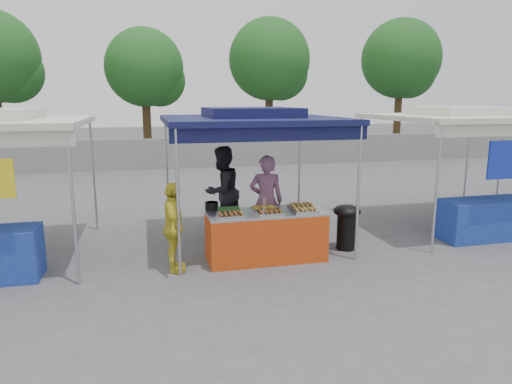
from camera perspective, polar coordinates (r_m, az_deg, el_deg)
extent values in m
plane|color=#525154|center=(8.09, 1.03, -8.13)|extent=(80.00, 80.00, 0.00)
cube|color=slate|center=(18.59, -7.78, 4.87)|extent=(40.00, 0.25, 1.20)
cylinder|color=#AAAAB1|center=(7.06, -9.72, -1.53)|extent=(0.05, 0.05, 2.30)
cylinder|color=#AAAAB1|center=(7.85, 12.66, -0.32)|extent=(0.05, 0.05, 2.30)
cylinder|color=#AAAAB1|center=(10.00, -11.04, 2.26)|extent=(0.05, 0.05, 2.30)
cylinder|color=#AAAAB1|center=(10.57, 5.42, 2.92)|extent=(0.05, 0.05, 2.30)
cube|color=#0E113B|center=(8.60, -0.65, 9.04)|extent=(3.20, 3.20, 0.10)
cube|color=#0E113B|center=(8.60, -0.65, 9.91)|extent=(1.65, 1.65, 0.18)
cube|color=#0E113B|center=(7.16, 2.14, 7.33)|extent=(3.20, 0.04, 0.25)
cylinder|color=#AAAAB1|center=(7.11, -21.86, -2.10)|extent=(0.05, 0.05, 2.30)
cylinder|color=#AAAAB1|center=(10.04, -19.62, 1.84)|extent=(0.05, 0.05, 2.30)
cylinder|color=#AAAAB1|center=(8.62, 21.62, 0.19)|extent=(0.05, 0.05, 2.30)
cylinder|color=#AAAAB1|center=(11.16, 12.72, 3.14)|extent=(0.05, 0.05, 2.30)
cylinder|color=#AAAAB1|center=(12.78, 24.87, 3.39)|extent=(0.05, 0.05, 2.30)
cube|color=beige|center=(10.58, 24.08, 8.52)|extent=(3.20, 3.20, 0.10)
cube|color=beige|center=(10.58, 24.14, 9.22)|extent=(1.65, 1.65, 0.18)
cube|color=navy|center=(10.08, 26.64, -3.05)|extent=(1.80, 0.70, 0.80)
cube|color=#12259F|center=(9.48, 29.34, 3.55)|extent=(1.00, 0.04, 0.70)
cylinder|color=#AAAAB1|center=(13.43, 28.21, 3.43)|extent=(0.05, 0.05, 2.30)
sphere|color=#1E551C|center=(20.90, -28.26, 13.10)|extent=(2.45, 2.45, 2.45)
cylinder|color=#3B2A16|center=(20.68, -13.49, 8.71)|extent=(0.36, 0.36, 3.64)
sphere|color=#1E551C|center=(20.71, -13.78, 14.89)|extent=(3.32, 3.32, 3.32)
sphere|color=#1E551C|center=(20.90, -12.03, 13.51)|extent=(2.29, 2.29, 2.29)
cylinder|color=#3B2A16|center=(21.44, 1.65, 9.63)|extent=(0.36, 0.36, 4.03)
sphere|color=#1E551C|center=(21.50, 1.68, 16.23)|extent=(3.68, 3.68, 3.68)
sphere|color=#1E551C|center=(21.82, 3.10, 14.64)|extent=(2.53, 2.53, 2.53)
cylinder|color=#3B2A16|center=(24.17, 17.30, 9.52)|extent=(0.36, 0.36, 4.18)
sphere|color=#1E551C|center=(24.24, 17.67, 15.59)|extent=(3.82, 3.82, 3.82)
sphere|color=#1E551C|center=(24.68, 18.56, 14.06)|extent=(2.63, 2.63, 2.63)
cube|color=#B0390F|center=(7.87, 1.23, -5.60)|extent=(2.00, 0.80, 0.81)
cube|color=#AAAAB1|center=(7.76, 1.25, -2.60)|extent=(2.00, 0.80, 0.04)
cube|color=#B6B5BA|center=(7.38, -3.22, -2.99)|extent=(0.42, 0.30, 0.05)
cube|color=brown|center=(7.37, -3.23, -2.71)|extent=(0.35, 0.25, 0.02)
cube|color=#B6B5BA|center=(7.54, 1.76, -2.68)|extent=(0.42, 0.30, 0.05)
cube|color=brown|center=(7.53, 1.76, -2.40)|extent=(0.35, 0.25, 0.02)
cube|color=#B6B5BA|center=(7.73, 6.16, -2.38)|extent=(0.42, 0.30, 0.05)
cube|color=olive|center=(7.72, 6.16, -2.11)|extent=(0.35, 0.25, 0.02)
cube|color=#B6B5BA|center=(7.71, -3.42, -2.37)|extent=(0.42, 0.30, 0.05)
cube|color=#1E4F1B|center=(7.70, -3.42, -2.10)|extent=(0.35, 0.25, 0.02)
cube|color=#B6B5BA|center=(7.85, 0.99, -2.10)|extent=(0.42, 0.30, 0.05)
cube|color=gold|center=(7.84, 0.99, -1.84)|extent=(0.35, 0.25, 0.02)
cube|color=#B6B5BA|center=(8.03, 5.62, -1.84)|extent=(0.42, 0.30, 0.05)
cube|color=olive|center=(8.02, 5.62, -1.58)|extent=(0.35, 0.25, 0.02)
cylinder|color=black|center=(7.91, -5.56, -1.73)|extent=(0.23, 0.23, 0.13)
cylinder|color=#AAAAB1|center=(7.54, 1.00, -2.48)|extent=(0.08, 0.08, 0.10)
cylinder|color=black|center=(8.58, 11.21, -4.85)|extent=(0.35, 0.35, 0.67)
ellipsoid|color=black|center=(8.48, 11.31, -2.31)|extent=(0.50, 0.50, 0.22)
cube|color=navy|center=(8.32, -2.78, -6.48)|extent=(0.50, 0.35, 0.30)
cube|color=navy|center=(8.64, 3.00, -5.82)|extent=(0.50, 0.35, 0.30)
cube|color=navy|center=(8.55, 3.02, -3.91)|extent=(0.49, 0.34, 0.29)
imported|color=#7D4F6E|center=(8.51, 1.28, -1.11)|extent=(0.70, 0.54, 1.72)
imported|color=black|center=(9.22, -4.26, 0.13)|extent=(1.12, 1.09, 1.81)
imported|color=gold|center=(7.36, -10.26, -4.42)|extent=(0.40, 0.87, 1.45)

